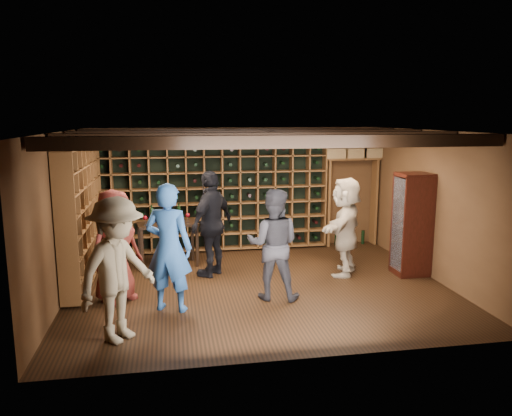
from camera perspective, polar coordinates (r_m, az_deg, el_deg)
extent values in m
plane|color=black|center=(8.21, 0.37, -8.95)|extent=(6.00, 6.00, 0.00)
plane|color=#4F321B|center=(10.32, -2.09, 2.22)|extent=(6.00, 0.00, 6.00)
plane|color=#4F321B|center=(5.51, 5.01, -5.19)|extent=(6.00, 0.00, 6.00)
plane|color=#4F321B|center=(7.93, -21.48, -1.03)|extent=(0.00, 5.00, 5.00)
plane|color=#4F321B|center=(8.91, 19.73, 0.29)|extent=(0.00, 5.00, 5.00)
plane|color=black|center=(7.75, 0.39, 8.76)|extent=(6.00, 6.00, 0.00)
cube|color=black|center=(6.18, 3.04, 7.57)|extent=(5.90, 0.18, 0.16)
cube|color=black|center=(7.26, 1.09, 8.01)|extent=(5.90, 0.18, 0.16)
cube|color=black|center=(8.34, -0.35, 8.34)|extent=(5.90, 0.18, 0.16)
cube|color=black|center=(9.43, -1.47, 8.58)|extent=(5.90, 0.18, 0.16)
cylinder|color=black|center=(7.63, -8.60, 7.79)|extent=(0.10, 0.10, 0.10)
cylinder|color=black|center=(8.20, 1.97, 8.08)|extent=(0.10, 0.10, 0.10)
cylinder|color=black|center=(7.84, 11.01, 7.79)|extent=(0.10, 0.10, 0.10)
cylinder|color=black|center=(8.90, -2.28, 8.27)|extent=(0.10, 0.10, 0.10)
cube|color=brown|center=(10.11, -4.90, 1.44)|extent=(4.65, 0.30, 2.20)
cube|color=black|center=(10.11, -4.90, 1.44)|extent=(4.56, 0.02, 2.16)
cube|color=brown|center=(8.72, -19.28, -0.57)|extent=(0.30, 2.65, 2.20)
cube|color=black|center=(8.72, -19.28, -0.57)|extent=(0.29, 0.02, 2.16)
cube|color=brown|center=(10.67, 10.96, 5.55)|extent=(1.15, 0.32, 0.04)
cube|color=brown|center=(10.98, 13.34, 0.75)|extent=(0.05, 0.28, 1.85)
cube|color=brown|center=(10.61, 8.17, 0.60)|extent=(0.05, 0.28, 1.85)
cube|color=#9F7E4F|center=(10.53, 8.94, 6.21)|extent=(0.40, 0.30, 0.20)
cube|color=#9F7E4F|center=(10.68, 11.24, 6.19)|extent=(0.40, 0.30, 0.20)
cube|color=#9F7E4F|center=(10.81, 12.98, 6.17)|extent=(0.40, 0.30, 0.20)
cube|color=black|center=(9.23, 17.13, -6.90)|extent=(0.55, 0.50, 0.10)
cube|color=black|center=(9.02, 17.42, -1.73)|extent=(0.55, 0.50, 1.70)
cube|color=white|center=(8.90, 15.93, -1.81)|extent=(0.01, 0.46, 1.60)
cube|color=black|center=(9.02, 17.42, -1.73)|extent=(0.50, 0.44, 0.02)
sphere|color=#59260C|center=(8.99, 17.34, -1.11)|extent=(0.18, 0.18, 0.18)
imported|color=navy|center=(7.11, -9.94, -4.48)|extent=(0.78, 0.65, 1.83)
imported|color=black|center=(7.49, 1.97, -4.17)|extent=(0.97, 0.85, 1.68)
imported|color=maroon|center=(7.68, -15.80, -4.16)|extent=(0.96, 0.96, 1.69)
imported|color=black|center=(8.58, -5.07, -1.79)|extent=(1.03, 1.11, 1.83)
imported|color=#7E7157|center=(6.31, -15.58, -6.85)|extent=(1.25, 1.31, 1.79)
imported|color=tan|center=(8.78, 10.19, -2.06)|extent=(1.23, 1.62, 1.70)
cube|color=black|center=(9.25, -10.09, -1.81)|extent=(1.14, 0.69, 0.04)
cube|color=black|center=(9.07, -12.89, -4.78)|extent=(0.06, 0.06, 0.77)
cube|color=black|center=(9.20, -6.75, -4.36)|extent=(0.06, 0.06, 0.77)
cube|color=black|center=(9.50, -13.16, -4.10)|extent=(0.06, 0.06, 0.77)
cube|color=black|center=(9.63, -7.29, -3.70)|extent=(0.06, 0.06, 0.77)
cylinder|color=black|center=(9.22, -11.81, -0.87)|extent=(0.07, 0.07, 0.28)
cylinder|color=black|center=(9.25, -10.43, -0.79)|extent=(0.07, 0.07, 0.28)
cylinder|color=black|center=(9.29, -8.79, -0.69)|extent=(0.07, 0.07, 0.28)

